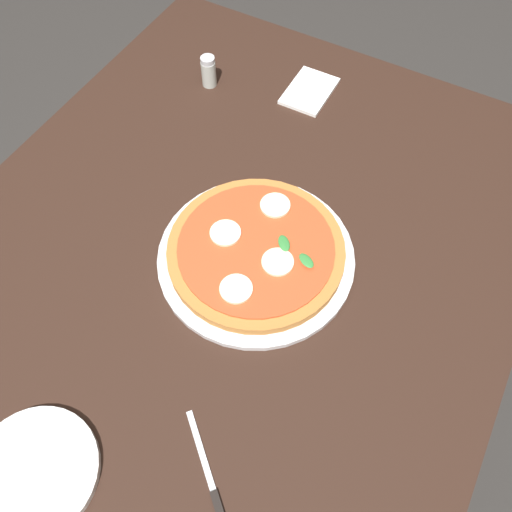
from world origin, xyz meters
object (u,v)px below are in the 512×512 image
pizza (256,250)px  dining_table (215,300)px  serving_tray (256,257)px  napkin (309,91)px  pepper_shaker (209,71)px  plate_white (34,472)px  knife (212,486)px

pizza → dining_table: bearing=-34.8°
dining_table → serving_tray: size_ratio=3.92×
napkin → pepper_shaker: bearing=-68.1°
serving_tray → plate_white: bearing=-12.3°
pizza → knife: 0.38m
plate_white → knife: 0.25m
knife → plate_white: bearing=-65.2°
pizza → pepper_shaker: (-0.34, -0.31, 0.01)m
serving_tray → pizza: size_ratio=1.12×
plate_white → napkin: 0.89m
dining_table → knife: (0.29, 0.18, 0.09)m
pepper_shaker → knife: bearing=31.8°
knife → pepper_shaker: 0.83m
napkin → pepper_shaker: size_ratio=1.88×
serving_tray → pepper_shaker: 0.47m
dining_table → plate_white: bearing=-7.1°
plate_white → pepper_shaker: 0.84m
plate_white → pepper_shaker: pepper_shaker is taller
pizza → napkin: (-0.43, -0.10, -0.02)m
pizza → pepper_shaker: 0.46m
dining_table → napkin: size_ratio=10.41×
knife → serving_tray: bearing=-160.4°
dining_table → serving_tray: 0.13m
dining_table → pizza: 0.14m
dining_table → pizza: pizza is taller
pizza → pepper_shaker: pepper_shaker is taller
dining_table → pizza: (-0.07, 0.05, 0.11)m
serving_tray → knife: 0.38m
dining_table → napkin: napkin is taller
pizza → plate_white: size_ratio=1.70×
serving_tray → napkin: serving_tray is taller
serving_tray → napkin: bearing=-166.3°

